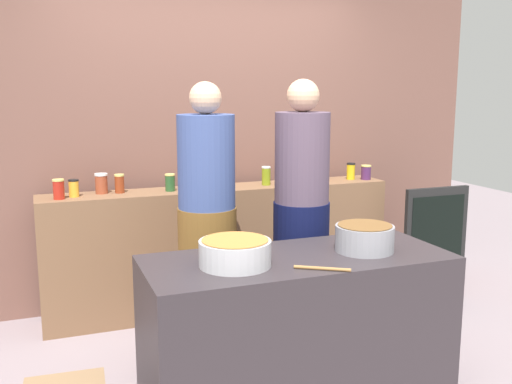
{
  "coord_description": "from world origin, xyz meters",
  "views": [
    {
      "loc": [
        -1.31,
        -3.11,
        1.71
      ],
      "look_at": [
        0.0,
        0.35,
        1.05
      ],
      "focal_mm": 40.96,
      "sensor_mm": 36.0,
      "label": 1
    }
  ],
  "objects": [
    {
      "name": "preserve_jar_11",
      "position": [
        1.24,
        1.05,
        1.02
      ],
      "size": [
        0.08,
        0.08,
        0.12
      ],
      "color": "#482351",
      "rests_on": "display_shelf"
    },
    {
      "name": "storefront_wall",
      "position": [
        0.0,
        1.45,
        1.5
      ],
      "size": [
        4.8,
        0.12,
        3.0
      ],
      "primitive_type": "cube",
      "color": "brown",
      "rests_on": "ground"
    },
    {
      "name": "preserve_jar_7",
      "position": [
        0.57,
        1.05,
        1.02
      ],
      "size": [
        0.09,
        0.09,
        0.13
      ],
      "color": "brown",
      "rests_on": "display_shelf"
    },
    {
      "name": "preserve_jar_2",
      "position": [
        -0.89,
        1.16,
        1.03
      ],
      "size": [
        0.09,
        0.09,
        0.15
      ],
      "color": "brown",
      "rests_on": "display_shelf"
    },
    {
      "name": "preserve_jar_9",
      "position": [
        0.9,
        1.13,
        1.01
      ],
      "size": [
        0.08,
        0.08,
        0.1
      ],
      "color": "orange",
      "rests_on": "display_shelf"
    },
    {
      "name": "cooking_pot_left",
      "position": [
        -0.38,
        -0.34,
        0.87
      ],
      "size": [
        0.38,
        0.38,
        0.14
      ],
      "color": "#B7B7BC",
      "rests_on": "prep_table"
    },
    {
      "name": "prep_table",
      "position": [
        0.0,
        -0.3,
        0.4
      ],
      "size": [
        1.7,
        0.7,
        0.8
      ],
      "primitive_type": "cube",
      "color": "#312A2E",
      "rests_on": "ground"
    },
    {
      "name": "preserve_jar_5",
      "position": [
        -0.03,
        1.14,
        1.03
      ],
      "size": [
        0.09,
        0.09,
        0.14
      ],
      "color": "brown",
      "rests_on": "display_shelf"
    },
    {
      "name": "cooking_pot_center",
      "position": [
        0.4,
        -0.33,
        0.87
      ],
      "size": [
        0.33,
        0.33,
        0.15
      ],
      "color": "gray",
      "rests_on": "prep_table"
    },
    {
      "name": "preserve_jar_0",
      "position": [
        -1.18,
        1.04,
        1.03
      ],
      "size": [
        0.08,
        0.08,
        0.14
      ],
      "color": "#AE2316",
      "rests_on": "display_shelf"
    },
    {
      "name": "cook_with_tongs",
      "position": [
        -0.32,
        0.4,
        0.79
      ],
      "size": [
        0.38,
        0.38,
        1.75
      ],
      "color": "brown",
      "rests_on": "ground"
    },
    {
      "name": "preserve_jar_8",
      "position": [
        0.7,
        1.12,
        1.01
      ],
      "size": [
        0.09,
        0.09,
        0.11
      ],
      "color": "#CD640C",
      "rests_on": "display_shelf"
    },
    {
      "name": "preserve_jar_10",
      "position": [
        1.13,
        1.1,
        1.03
      ],
      "size": [
        0.07,
        0.07,
        0.14
      ],
      "color": "gold",
      "rests_on": "display_shelf"
    },
    {
      "name": "cook_in_cap",
      "position": [
        0.32,
        0.33,
        0.8
      ],
      "size": [
        0.38,
        0.38,
        1.77
      ],
      "color": "#0C1135",
      "rests_on": "ground"
    },
    {
      "name": "display_shelf",
      "position": [
        0.0,
        1.1,
        0.48
      ],
      "size": [
        2.7,
        0.36,
        0.96
      ],
      "primitive_type": "cube",
      "color": "brown",
      "rests_on": "ground"
    },
    {
      "name": "preserve_jar_3",
      "position": [
        -0.76,
        1.14,
        1.03
      ],
      "size": [
        0.07,
        0.07,
        0.14
      ],
      "color": "maroon",
      "rests_on": "display_shelf"
    },
    {
      "name": "chalkboard_sign",
      "position": [
        1.64,
        0.62,
        0.47
      ],
      "size": [
        0.58,
        0.05,
        0.94
      ],
      "color": "black",
      "rests_on": "ground"
    },
    {
      "name": "preserve_jar_1",
      "position": [
        -1.08,
        1.09,
        1.02
      ],
      "size": [
        0.07,
        0.07,
        0.12
      ],
      "color": "gold",
      "rests_on": "display_shelf"
    },
    {
      "name": "preserve_jar_4",
      "position": [
        -0.4,
        1.09,
        1.02
      ],
      "size": [
        0.08,
        0.08,
        0.13
      ],
      "color": "#265027",
      "rests_on": "display_shelf"
    },
    {
      "name": "preserve_jar_6",
      "position": [
        0.36,
        1.09,
        1.03
      ],
      "size": [
        0.07,
        0.07,
        0.15
      ],
      "color": "olive",
      "rests_on": "display_shelf"
    },
    {
      "name": "ground",
      "position": [
        0.0,
        0.0,
        0.0
      ],
      "size": [
        12.0,
        12.0,
        0.0
      ],
      "primitive_type": "plane",
      "color": "gray"
    },
    {
      "name": "wooden_spoon",
      "position": [
        0.01,
        -0.57,
        0.81
      ],
      "size": [
        0.25,
        0.17,
        0.02
      ],
      "primitive_type": "cylinder",
      "rotation": [
        1.57,
        0.0,
        4.14
      ],
      "color": "#9E703D",
      "rests_on": "prep_table"
    }
  ]
}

